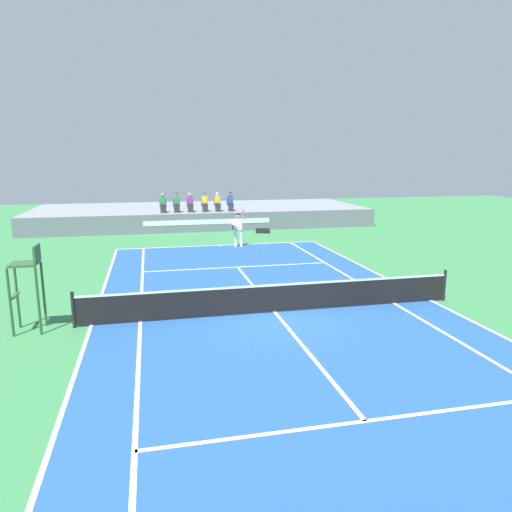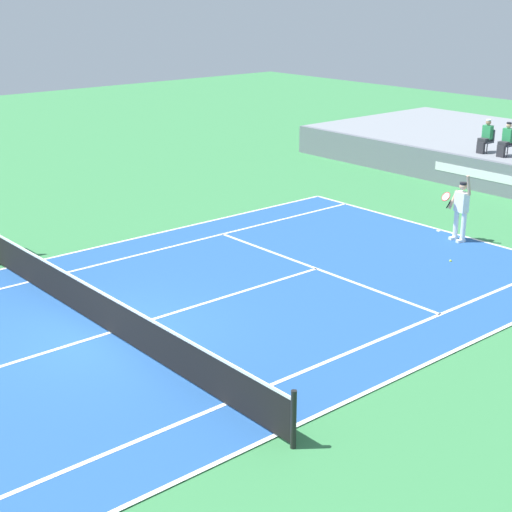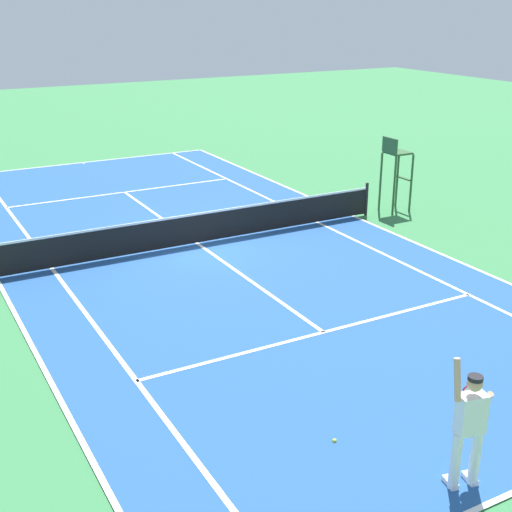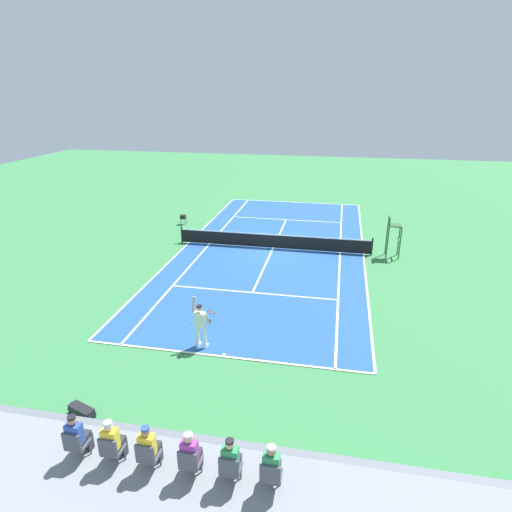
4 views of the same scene
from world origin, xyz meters
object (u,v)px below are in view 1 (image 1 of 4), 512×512
Objects in this scene: spectator_seated_1 at (176,203)px; spectator_seated_2 at (190,203)px; umpire_chair at (28,277)px; spectator_seated_3 at (205,203)px; spectator_seated_5 at (230,202)px; tennis_player at (238,229)px; tennis_ball at (264,251)px; spectator_seated_4 at (218,202)px; equipment_bag at (263,231)px; spectator_seated_0 at (163,203)px.

spectator_seated_1 is 1.00× the size of spectator_seated_2.
spectator_seated_3 is at bearing 68.99° from umpire_chair.
spectator_seated_5 is 0.61× the size of tennis_player.
spectator_seated_3 is 8.95m from tennis_ball.
umpire_chair reaches higher than tennis_ball.
spectator_seated_4 is at bearing 180.00° from spectator_seated_5.
spectator_seated_1 and spectator_seated_5 have the same top height.
equipment_bag is (2.57, -2.48, -1.67)m from spectator_seated_4.
spectator_seated_0 and spectator_seated_2 have the same top height.
spectator_seated_0 is 2.77m from spectator_seated_3.
tennis_ball is at bearing -76.52° from spectator_seated_3.
tennis_player is at bearing -81.37° from spectator_seated_3.
spectator_seated_0 reaches higher than equipment_bag.
spectator_seated_1 is 1.32× the size of equipment_bag.
spectator_seated_5 is at bearing 0.00° from spectator_seated_4.
spectator_seated_2 is 0.98m from spectator_seated_3.
spectator_seated_4 reaches higher than umpire_chair.
spectator_seated_2 is 1.00× the size of spectator_seated_3.
spectator_seated_4 is 19.82m from umpire_chair.
equipment_bag is (1.69, -2.48, -1.67)m from spectator_seated_5.
spectator_seated_2 is 1.86m from spectator_seated_4.
spectator_seated_2 is 1.32× the size of equipment_bag.
tennis_ball is (3.02, -8.52, -1.79)m from spectator_seated_2.
spectator_seated_0 is 0.88m from spectator_seated_1.
umpire_chair is (-5.10, -18.19, -0.27)m from spectator_seated_1.
spectator_seated_2 is 1.00× the size of spectator_seated_4.
spectator_seated_3 is 6.91m from tennis_player.
equipment_bag is at bearing 60.62° from tennis_player.
umpire_chair is at bearing -103.06° from spectator_seated_0.
spectator_seated_5 reaches higher than equipment_bag.
umpire_chair is (-8.01, -11.41, 0.56)m from tennis_player.
spectator_seated_4 is at bearing 66.62° from umpire_chair.
umpire_chair is 2.55× the size of equipment_bag.
tennis_ball is 6.20m from equipment_bag.
umpire_chair is at bearing -125.09° from tennis_player.
spectator_seated_5 reaches higher than umpire_chair.
tennis_ball is (1.01, -1.74, -0.96)m from tennis_player.
spectator_seated_0 is at bearing 180.00° from spectator_seated_4.
spectator_seated_3 is 0.61× the size of tennis_player.
spectator_seated_3 is at bearing 98.63° from tennis_player.
equipment_bag is (6.22, -2.48, -1.67)m from spectator_seated_0.
spectator_seated_0 is 0.52× the size of umpire_chair.
spectator_seated_0 and spectator_seated_5 have the same top height.
spectator_seated_3 is at bearing 0.00° from spectator_seated_1.
spectator_seated_5 is at bearing 124.21° from equipment_bag.
spectator_seated_5 is (1.76, 0.00, 0.00)m from spectator_seated_3.
umpire_chair is (-6.01, -18.19, -0.27)m from spectator_seated_2.
tennis_ball is (4.81, -8.52, -1.79)m from spectator_seated_0.
spectator_seated_1 is 9.55m from tennis_ball.
spectator_seated_4 is at bearing 136.00° from equipment_bag.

